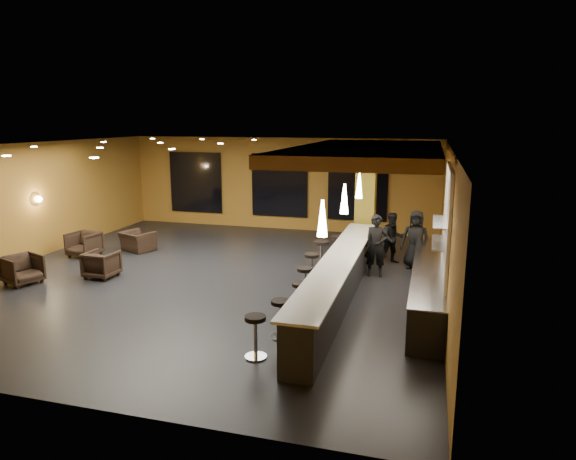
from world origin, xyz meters
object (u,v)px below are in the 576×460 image
(pendant_1, at_px, (344,199))
(armchair_b, at_px, (102,264))
(bar_stool_1, at_px, (280,314))
(armchair_a, at_px, (23,269))
(pendant_0, at_px, (322,218))
(bar_stool_5, at_px, (321,252))
(staff_b, at_px, (393,238))
(bar_stool_0, at_px, (255,331))
(bar_counter, at_px, (339,281))
(prep_counter, at_px, (428,284))
(column, at_px, (366,199))
(bar_stool_4, at_px, (312,264))
(staff_a, at_px, (376,246))
(armchair_d, at_px, (137,241))
(staff_c, at_px, (415,240))
(pendant_2, at_px, (359,186))
(bar_stool_3, at_px, (305,279))
(armchair_c, at_px, (84,244))
(bar_stool_2, at_px, (300,294))
(bar_stool_6, at_px, (337,245))

(pendant_1, xyz_separation_m, armchair_b, (-6.47, -0.36, -1.99))
(bar_stool_1, bearing_deg, armchair_a, 168.90)
(pendant_0, distance_m, bar_stool_5, 4.74)
(staff_b, xyz_separation_m, bar_stool_0, (-1.87, -6.90, -0.26))
(bar_counter, relative_size, prep_counter, 1.33)
(pendant_0, bearing_deg, column, 90.00)
(bar_stool_5, bearing_deg, bar_stool_4, -91.10)
(staff_a, height_order, armchair_a, staff_a)
(armchair_d, distance_m, bar_stool_5, 6.24)
(armchair_a, relative_size, armchair_b, 1.05)
(staff_a, distance_m, armchair_a, 9.27)
(column, height_order, bar_stool_4, column)
(staff_c, distance_m, armchair_d, 8.73)
(pendant_1, relative_size, pendant_2, 1.00)
(bar_stool_3, bearing_deg, prep_counter, 12.22)
(armchair_d, bearing_deg, armchair_c, 61.94)
(pendant_2, bearing_deg, armchair_a, -154.36)
(bar_stool_1, xyz_separation_m, bar_stool_3, (-0.06, 2.23, 0.01))
(bar_stool_5, bearing_deg, armchair_d, 174.23)
(bar_stool_2, relative_size, bar_stool_5, 0.84)
(pendant_2, relative_size, armchair_b, 0.89)
(armchair_c, bearing_deg, bar_stool_5, 10.61)
(prep_counter, distance_m, armchair_d, 9.42)
(pendant_0, bearing_deg, armchair_d, 145.33)
(prep_counter, xyz_separation_m, bar_stool_5, (-2.90, 1.79, 0.12))
(staff_a, distance_m, bar_stool_6, 1.76)
(bar_stool_3, bearing_deg, pendant_1, 37.47)
(staff_a, height_order, bar_stool_6, staff_a)
(pendant_1, bearing_deg, armchair_d, 161.23)
(armchair_b, height_order, bar_stool_4, bar_stool_4)
(pendant_0, relative_size, staff_c, 0.42)
(bar_stool_5, bearing_deg, staff_b, 35.76)
(pendant_1, relative_size, bar_stool_0, 0.89)
(armchair_c, bearing_deg, bar_stool_1, -21.62)
(pendant_0, distance_m, staff_c, 5.77)
(bar_stool_4, bearing_deg, staff_c, 40.51)
(bar_stool_4, distance_m, bar_stool_5, 1.11)
(staff_a, relative_size, bar_stool_5, 1.96)
(bar_stool_0, bearing_deg, staff_a, 74.52)
(bar_stool_4, bearing_deg, pendant_1, -36.19)
(bar_stool_0, bearing_deg, bar_stool_1, 78.71)
(armchair_d, height_order, bar_stool_2, bar_stool_2)
(armchair_a, height_order, bar_stool_2, armchair_a)
(bar_counter, xyz_separation_m, bar_stool_4, (-0.93, 1.18, -0.00))
(pendant_2, relative_size, staff_c, 0.42)
(prep_counter, distance_m, staff_a, 2.26)
(bar_stool_0, xyz_separation_m, bar_stool_2, (0.25, 2.20, -0.04))
(bar_stool_4, height_order, bar_stool_6, bar_stool_6)
(armchair_a, bearing_deg, armchair_d, 5.76)
(staff_a, xyz_separation_m, bar_stool_6, (-1.26, 1.17, -0.34))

